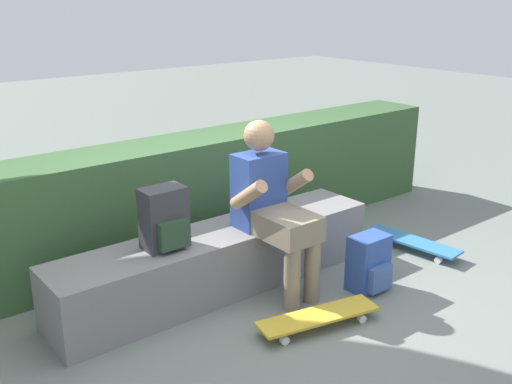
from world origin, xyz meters
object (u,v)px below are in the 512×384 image
(bench_main, at_px, (220,260))
(skateboard_near_person, at_px, (318,317))
(skateboard_beside_bench, at_px, (412,242))
(person_skater, at_px, (272,203))
(backpack_on_ground, at_px, (369,264))
(backpack_on_bench, at_px, (165,219))

(bench_main, height_order, skateboard_near_person, bench_main)
(skateboard_near_person, height_order, skateboard_beside_bench, same)
(bench_main, xyz_separation_m, skateboard_beside_bench, (1.60, -0.43, -0.14))
(person_skater, height_order, backpack_on_ground, person_skater)
(person_skater, bearing_deg, backpack_on_bench, 163.83)
(skateboard_beside_bench, bearing_deg, skateboard_near_person, -165.20)
(person_skater, distance_m, backpack_on_ground, 0.81)
(skateboard_beside_bench, relative_size, backpack_on_ground, 2.04)
(person_skater, distance_m, backpack_on_bench, 0.74)
(bench_main, bearing_deg, person_skater, -36.57)
(backpack_on_bench, xyz_separation_m, backpack_on_ground, (1.24, -0.65, -0.44))
(bench_main, xyz_separation_m, backpack_on_bench, (-0.42, -0.01, 0.41))
(backpack_on_ground, bearing_deg, skateboard_near_person, -166.63)
(person_skater, distance_m, skateboard_near_person, 0.82)
(skateboard_near_person, relative_size, skateboard_beside_bench, 1.01)
(backpack_on_ground, bearing_deg, skateboard_beside_bench, 15.95)
(skateboard_near_person, relative_size, backpack_on_bench, 2.06)
(skateboard_near_person, xyz_separation_m, backpack_on_ground, (0.64, 0.15, 0.12))
(skateboard_beside_bench, xyz_separation_m, backpack_on_ground, (-0.78, -0.22, 0.12))
(person_skater, bearing_deg, skateboard_near_person, -100.79)
(bench_main, xyz_separation_m, person_skater, (0.29, -0.22, 0.42))
(skateboard_near_person, xyz_separation_m, backpack_on_bench, (-0.60, 0.80, 0.55))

